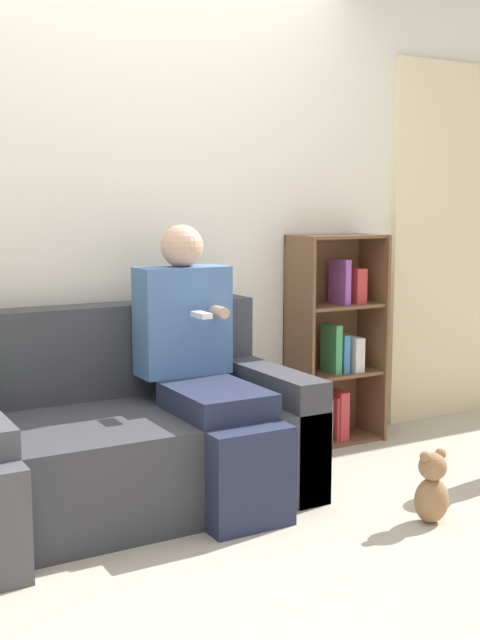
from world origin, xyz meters
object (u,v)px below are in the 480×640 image
object	(u,v)px
adult_seated	(203,362)
teddy_bear	(432,489)
couch	(96,443)
bookshelf	(334,346)

from	to	relation	value
adult_seated	teddy_bear	world-z (taller)	adult_seated
couch	adult_seated	world-z (taller)	adult_seated
couch	teddy_bear	xyz separation A→B (m)	(1.15, -0.85, -0.14)
adult_seated	bookshelf	distance (m)	1.12
adult_seated	couch	bearing A→B (deg)	166.05
bookshelf	teddy_bear	bearing A→B (deg)	-106.32
bookshelf	teddy_bear	size ratio (longest dim) A/B	3.69
adult_seated	bookshelf	bearing A→B (deg)	22.97
adult_seated	teddy_bear	distance (m)	1.11
couch	teddy_bear	bearing A→B (deg)	-36.48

